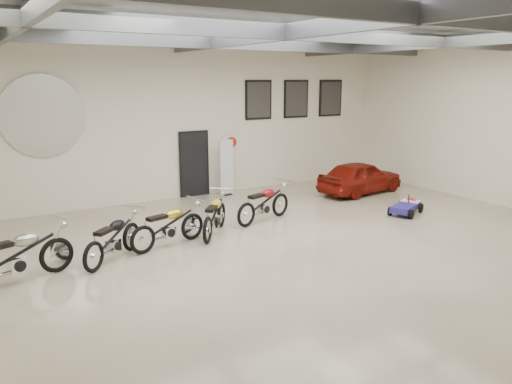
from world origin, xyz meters
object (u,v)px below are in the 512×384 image
motorcycle_gold (168,225)px  go_kart (408,204)px  motorcycle_yellow (215,214)px  motorcycle_red (264,202)px  banner_stand (227,167)px  vintage_car (360,177)px  motorcycle_black (113,237)px  motorcycle_silver (16,255)px

motorcycle_gold → go_kart: bearing=-22.0°
motorcycle_yellow → motorcycle_red: motorcycle_red is taller
banner_stand → motorcycle_red: 3.44m
motorcycle_gold → motorcycle_yellow: bearing=-4.3°
motorcycle_red → vintage_car: size_ratio=0.62×
banner_stand → motorcycle_gold: bearing=-138.1°
vintage_car → go_kart: bearing=158.9°
motorcycle_black → go_kart: size_ratio=1.31×
motorcycle_gold → motorcycle_red: bearing=-3.6°
motorcycle_gold → vintage_car: bearing=-1.7°
motorcycle_black → motorcycle_yellow: motorcycle_yellow is taller
motorcycle_yellow → vintage_car: 6.53m
banner_stand → motorcycle_red: size_ratio=0.91×
banner_stand → motorcycle_black: 6.58m
motorcycle_silver → motorcycle_yellow: 4.64m
banner_stand → vintage_car: size_ratio=0.57×
motorcycle_yellow → motorcycle_silver: bearing=141.0°
go_kart → motorcycle_red: bearing=137.1°
motorcycle_gold → motorcycle_red: motorcycle_red is taller
go_kart → banner_stand: bearing=101.9°
motorcycle_silver → go_kart: 10.26m
motorcycle_silver → motorcycle_black: motorcycle_silver is taller
motorcycle_silver → motorcycle_yellow: bearing=-7.2°
motorcycle_yellow → vintage_car: size_ratio=0.61×
motorcycle_black → vintage_car: (9.01, 2.13, 0.04)m
go_kart → motorcycle_silver: bearing=155.5°
motorcycle_black → go_kart: 8.38m
motorcycle_red → banner_stand: bearing=61.5°
motorcycle_red → motorcycle_yellow: bearing=174.7°
vintage_car → motorcycle_red: bearing=97.3°
motorcycle_silver → go_kart: motorcycle_silver is taller
motorcycle_black → go_kart: motorcycle_black is taller
banner_stand → go_kart: banner_stand is taller
banner_stand → motorcycle_red: banner_stand is taller
motorcycle_gold → go_kart: 7.06m
motorcycle_silver → banner_stand: bearing=16.0°
motorcycle_red → go_kart: bearing=-37.3°
motorcycle_yellow → vintage_car: bearing=-35.0°
go_kart → vintage_car: 2.77m
motorcycle_yellow → motorcycle_red: 1.71m
vintage_car → motorcycle_silver: bearing=95.0°
motorcycle_black → motorcycle_gold: motorcycle_gold is taller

